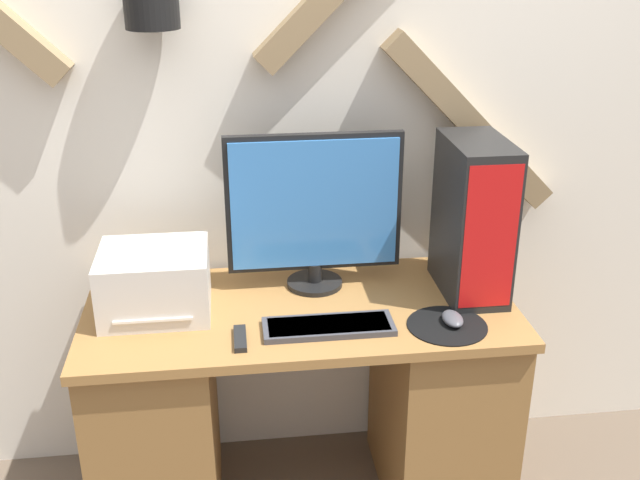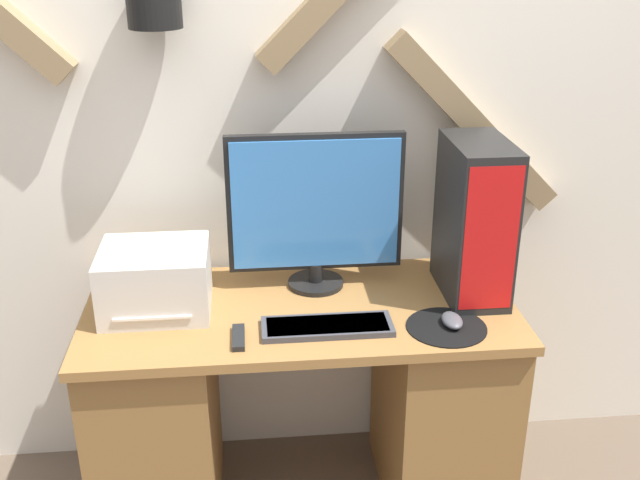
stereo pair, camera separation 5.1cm
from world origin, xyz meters
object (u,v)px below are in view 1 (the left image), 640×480
Objects in this scene: monitor at (314,208)px; computer_tower at (473,219)px; printer at (155,282)px; remote_control at (240,339)px; keyboard at (329,326)px; mouse at (453,319)px.

computer_tower is at bearing -11.81° from monitor.
remote_control is (0.24, -0.21, -0.09)m from printer.
printer reaches higher than keyboard.
computer_tower is at bearing 17.04° from remote_control.
monitor is 0.54m from mouse.
remote_control is at bearing -162.96° from computer_tower.
printer is at bearing 160.47° from keyboard.
monitor is at bearing 12.97° from printer.
mouse is 0.20× the size of computer_tower.
mouse is at bearing -39.75° from monitor.
printer is (-0.50, 0.18, 0.09)m from keyboard.
remote_control is (-0.26, -0.03, -0.00)m from keyboard.
mouse is at bearing -2.64° from keyboard.
monitor is at bearing 91.23° from keyboard.
computer_tower is (0.11, 0.21, 0.23)m from mouse.
mouse is at bearing 1.53° from remote_control.
computer_tower is (0.47, 0.19, 0.24)m from keyboard.
monitor is 1.72× the size of printer.
keyboard is at bearing -19.53° from printer.
monitor is at bearing 140.25° from mouse.
monitor reaches higher than mouse.
computer_tower reaches higher than keyboard.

